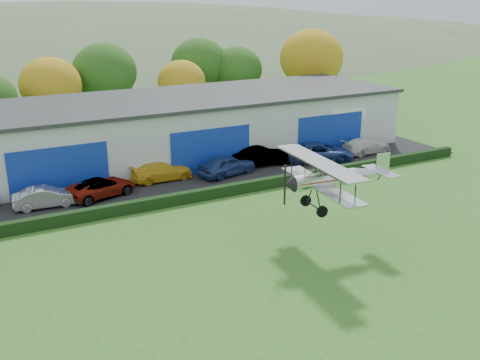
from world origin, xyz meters
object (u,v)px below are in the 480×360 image
car_2 (101,187)px  car_5 (261,156)px  car_1 (46,197)px  car_3 (161,171)px  car_6 (320,152)px  car_7 (366,146)px  biplane (334,177)px  car_4 (227,165)px  hangar (182,126)px

car_2 → car_5: size_ratio=0.99×
car_1 → car_2: car_1 is taller
car_1 → car_5: 17.90m
car_3 → car_6: (13.93, -1.61, 0.12)m
car_7 → biplane: biplane is taller
car_6 → biplane: size_ratio=0.77×
car_1 → car_7: car_7 is taller
car_2 → car_6: (19.05, -0.12, 0.13)m
car_7 → car_5: bearing=81.1°
car_4 → car_5: size_ratio=0.97×
hangar → biplane: 22.27m
car_4 → car_6: bearing=-104.9°
car_2 → car_7: bearing=-107.2°
car_4 → car_5: (3.77, 1.01, -0.00)m
hangar → car_4: hangar is taller
car_6 → car_4: bearing=111.6°
car_4 → biplane: biplane is taller
car_1 → car_7: 28.22m
car_5 → car_7: 10.46m
car_4 → hangar: bearing=-8.1°
car_5 → car_6: size_ratio=0.85×
car_4 → car_5: bearing=-87.6°
car_6 → car_7: size_ratio=1.22×
car_2 → car_5: bearing=-102.2°
car_3 → car_7: size_ratio=1.01×
car_3 → biplane: 16.81m
hangar → car_7: size_ratio=8.35×
car_7 → biplane: 21.03m
biplane → hangar: bearing=95.3°
car_4 → car_6: 8.86m
car_1 → car_4: 14.08m
car_5 → car_4: bearing=107.3°
car_2 → biplane: biplane is taller
car_1 → car_5: car_5 is taller
car_5 → car_6: bearing=-102.7°
car_6 → car_2: bearing=113.4°
car_6 → car_7: (5.30, 0.15, -0.12)m
car_1 → car_6: bearing=-85.8°
car_6 → biplane: bearing=169.8°
biplane → car_4: bearing=92.7°
car_2 → car_4: (10.19, 0.22, 0.14)m
car_3 → car_4: car_4 is taller
car_3 → car_4: bearing=-104.4°
car_2 → car_1: bearing=76.8°
car_5 → biplane: bearing=166.1°
car_1 → car_7: (28.22, 0.29, 0.00)m
car_3 → car_7: bearing=-94.8°
car_2 → car_4: car_4 is taller
hangar → car_3: 7.98m
hangar → car_1: size_ratio=9.50×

